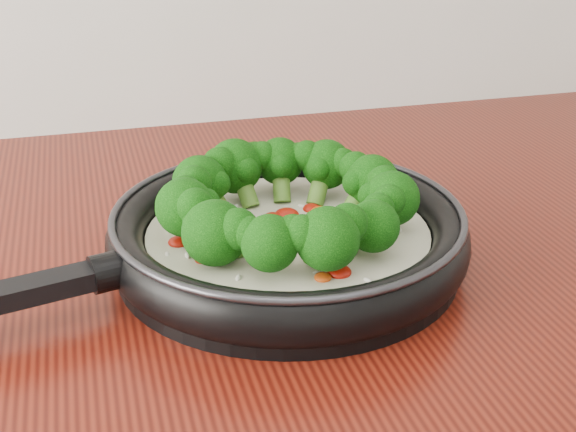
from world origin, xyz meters
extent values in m
cylinder|color=black|center=(-0.04, 1.03, 0.91)|extent=(0.39, 0.39, 0.01)
torus|color=black|center=(-0.04, 1.03, 0.93)|extent=(0.41, 0.41, 0.04)
torus|color=#2D2D33|center=(-0.04, 1.03, 0.95)|extent=(0.40, 0.40, 0.01)
cube|color=black|center=(-0.30, 0.97, 0.94)|extent=(0.20, 0.07, 0.02)
cylinder|color=black|center=(-0.21, 0.99, 0.94)|extent=(0.04, 0.04, 0.03)
cylinder|color=beige|center=(-0.04, 1.03, 0.92)|extent=(0.32, 0.32, 0.02)
ellipsoid|color=#A11207|center=(-0.15, 1.03, 0.94)|extent=(0.03, 0.03, 0.01)
ellipsoid|color=#A11207|center=(-0.02, 0.94, 0.94)|extent=(0.03, 0.03, 0.01)
ellipsoid|color=#D6460D|center=(0.00, 1.06, 0.94)|extent=(0.02, 0.02, 0.01)
ellipsoid|color=#A11207|center=(-0.01, 1.07, 0.94)|extent=(0.03, 0.03, 0.01)
ellipsoid|color=#A11207|center=(-0.05, 1.06, 0.94)|extent=(0.02, 0.02, 0.01)
ellipsoid|color=#D6460D|center=(-0.04, 0.93, 0.94)|extent=(0.02, 0.02, 0.01)
ellipsoid|color=#A11207|center=(-0.03, 1.03, 0.94)|extent=(0.03, 0.03, 0.01)
ellipsoid|color=#A11207|center=(-0.13, 0.99, 0.94)|extent=(0.02, 0.02, 0.01)
ellipsoid|color=#D6460D|center=(-0.14, 1.08, 0.94)|extent=(0.02, 0.02, 0.01)
ellipsoid|color=#A11207|center=(-0.08, 0.99, 0.94)|extent=(0.02, 0.02, 0.01)
ellipsoid|color=#A11207|center=(-0.05, 1.06, 0.94)|extent=(0.02, 0.02, 0.01)
ellipsoid|color=#D6460D|center=(-0.07, 1.03, 0.94)|extent=(0.03, 0.03, 0.01)
ellipsoid|color=#A11207|center=(-0.12, 1.10, 0.94)|extent=(0.02, 0.02, 0.01)
ellipsoid|color=#A11207|center=(-0.04, 1.06, 0.94)|extent=(0.03, 0.03, 0.01)
ellipsoid|color=#D6460D|center=(-0.13, 1.07, 0.94)|extent=(0.03, 0.03, 0.01)
ellipsoid|color=#A11207|center=(-0.07, 1.06, 0.94)|extent=(0.02, 0.02, 0.01)
ellipsoid|color=#A11207|center=(-0.04, 1.04, 0.94)|extent=(0.02, 0.02, 0.01)
ellipsoid|color=#D6460D|center=(0.01, 1.02, 0.94)|extent=(0.02, 0.02, 0.01)
ellipsoid|color=white|center=(-0.09, 1.07, 0.94)|extent=(0.01, 0.01, 0.00)
ellipsoid|color=white|center=(-0.15, 1.09, 0.94)|extent=(0.01, 0.01, 0.00)
ellipsoid|color=white|center=(-0.04, 1.03, 0.94)|extent=(0.01, 0.01, 0.00)
ellipsoid|color=white|center=(-0.04, 1.03, 0.94)|extent=(0.01, 0.01, 0.00)
ellipsoid|color=white|center=(0.00, 1.04, 0.94)|extent=(0.01, 0.01, 0.00)
ellipsoid|color=white|center=(-0.08, 1.10, 0.94)|extent=(0.01, 0.01, 0.00)
ellipsoid|color=white|center=(-0.03, 1.04, 0.94)|extent=(0.01, 0.01, 0.00)
ellipsoid|color=white|center=(0.00, 0.92, 0.94)|extent=(0.01, 0.01, 0.00)
ellipsoid|color=white|center=(-0.04, 0.95, 0.93)|extent=(0.01, 0.01, 0.00)
ellipsoid|color=white|center=(-0.13, 1.11, 0.94)|extent=(0.01, 0.01, 0.00)
ellipsoid|color=white|center=(-0.01, 1.08, 0.94)|extent=(0.01, 0.01, 0.00)
ellipsoid|color=white|center=(-0.12, 1.08, 0.93)|extent=(0.01, 0.01, 0.00)
ellipsoid|color=white|center=(-0.16, 1.01, 0.93)|extent=(0.01, 0.01, 0.00)
ellipsoid|color=white|center=(-0.04, 1.01, 0.94)|extent=(0.01, 0.01, 0.00)
ellipsoid|color=white|center=(-0.08, 0.98, 0.94)|extent=(0.01, 0.01, 0.00)
ellipsoid|color=white|center=(-0.11, 0.95, 0.94)|extent=(0.01, 0.01, 0.00)
ellipsoid|color=white|center=(-0.05, 1.01, 0.94)|extent=(0.01, 0.01, 0.00)
ellipsoid|color=white|center=(-0.06, 1.11, 0.94)|extent=(0.01, 0.01, 0.00)
ellipsoid|color=white|center=(0.04, 1.07, 0.94)|extent=(0.01, 0.01, 0.00)
ellipsoid|color=white|center=(-0.04, 1.06, 0.94)|extent=(0.01, 0.01, 0.00)
ellipsoid|color=white|center=(-0.04, 0.94, 0.94)|extent=(0.01, 0.01, 0.00)
ellipsoid|color=white|center=(-0.14, 1.00, 0.94)|extent=(0.00, 0.01, 0.00)
ellipsoid|color=white|center=(-0.04, 0.97, 0.94)|extent=(0.01, 0.01, 0.00)
ellipsoid|color=white|center=(0.06, 1.01, 0.94)|extent=(0.01, 0.01, 0.00)
ellipsoid|color=white|center=(-0.06, 1.12, 0.94)|extent=(0.01, 0.01, 0.00)
cylinder|color=#5D8F2E|center=(0.03, 1.05, 0.95)|extent=(0.04, 0.03, 0.04)
sphere|color=black|center=(0.05, 1.05, 0.97)|extent=(0.06, 0.06, 0.05)
sphere|color=black|center=(0.04, 1.07, 0.98)|extent=(0.04, 0.04, 0.03)
sphere|color=black|center=(0.05, 1.03, 0.97)|extent=(0.04, 0.04, 0.03)
sphere|color=black|center=(0.03, 1.05, 0.97)|extent=(0.03, 0.03, 0.03)
cylinder|color=#5D8F2E|center=(0.01, 1.09, 0.95)|extent=(0.04, 0.04, 0.04)
sphere|color=black|center=(0.02, 1.11, 0.97)|extent=(0.06, 0.06, 0.05)
sphere|color=black|center=(0.00, 1.11, 0.98)|extent=(0.04, 0.04, 0.03)
sphere|color=black|center=(0.03, 1.09, 0.98)|extent=(0.04, 0.04, 0.03)
sphere|color=black|center=(0.01, 1.09, 0.97)|extent=(0.03, 0.03, 0.03)
cylinder|color=#5D8F2E|center=(-0.03, 1.11, 0.95)|extent=(0.02, 0.04, 0.04)
sphere|color=black|center=(-0.03, 1.13, 0.97)|extent=(0.06, 0.06, 0.05)
sphere|color=black|center=(-0.04, 1.12, 0.98)|extent=(0.04, 0.04, 0.03)
sphere|color=black|center=(-0.01, 1.12, 0.98)|extent=(0.03, 0.03, 0.03)
sphere|color=black|center=(-0.03, 1.11, 0.97)|extent=(0.03, 0.03, 0.02)
cylinder|color=#5D8F2E|center=(-0.07, 1.10, 0.95)|extent=(0.03, 0.04, 0.04)
sphere|color=black|center=(-0.07, 1.12, 0.97)|extent=(0.07, 0.07, 0.06)
sphere|color=black|center=(-0.09, 1.11, 0.98)|extent=(0.04, 0.04, 0.04)
sphere|color=black|center=(-0.05, 1.13, 0.98)|extent=(0.04, 0.04, 0.03)
sphere|color=black|center=(-0.07, 1.10, 0.97)|extent=(0.03, 0.03, 0.03)
cylinder|color=#5D8F2E|center=(-0.10, 1.08, 0.95)|extent=(0.04, 0.04, 0.04)
sphere|color=black|center=(-0.12, 1.09, 0.97)|extent=(0.06, 0.06, 0.05)
sphere|color=black|center=(-0.12, 1.07, 0.98)|extent=(0.04, 0.04, 0.03)
sphere|color=black|center=(-0.10, 1.11, 0.97)|extent=(0.04, 0.04, 0.03)
sphere|color=black|center=(-0.10, 1.08, 0.97)|extent=(0.03, 0.03, 0.03)
cylinder|color=#5D8F2E|center=(-0.12, 1.03, 0.95)|extent=(0.04, 0.02, 0.04)
sphere|color=black|center=(-0.14, 1.03, 0.97)|extent=(0.06, 0.06, 0.05)
sphere|color=black|center=(-0.13, 1.01, 0.98)|extent=(0.04, 0.04, 0.03)
sphere|color=black|center=(-0.13, 1.05, 0.98)|extent=(0.04, 0.04, 0.03)
sphere|color=black|center=(-0.12, 1.03, 0.97)|extent=(0.03, 0.03, 0.03)
cylinder|color=#5D8F2E|center=(-0.11, 0.99, 0.95)|extent=(0.04, 0.03, 0.04)
sphere|color=black|center=(-0.12, 0.98, 0.97)|extent=(0.07, 0.07, 0.06)
sphere|color=black|center=(-0.10, 0.97, 0.97)|extent=(0.04, 0.04, 0.04)
sphere|color=black|center=(-0.13, 1.00, 0.97)|extent=(0.04, 0.04, 0.03)
sphere|color=black|center=(-0.10, 0.99, 0.97)|extent=(0.03, 0.03, 0.03)
cylinder|color=#5D8F2E|center=(-0.07, 0.96, 0.95)|extent=(0.03, 0.04, 0.04)
sphere|color=black|center=(-0.08, 0.95, 0.97)|extent=(0.06, 0.06, 0.05)
sphere|color=black|center=(-0.06, 0.95, 0.98)|extent=(0.04, 0.04, 0.03)
sphere|color=black|center=(-0.10, 0.96, 0.97)|extent=(0.03, 0.03, 0.03)
sphere|color=black|center=(-0.07, 0.96, 0.97)|extent=(0.03, 0.03, 0.02)
cylinder|color=#5D8F2E|center=(-0.04, 0.96, 0.95)|extent=(0.02, 0.04, 0.04)
sphere|color=black|center=(-0.04, 0.94, 0.97)|extent=(0.07, 0.07, 0.05)
sphere|color=black|center=(-0.02, 0.94, 0.98)|extent=(0.04, 0.04, 0.03)
sphere|color=black|center=(-0.06, 0.94, 0.98)|extent=(0.04, 0.04, 0.03)
sphere|color=black|center=(-0.04, 0.96, 0.97)|extent=(0.03, 0.03, 0.03)
cylinder|color=#5D8F2E|center=(0.00, 0.97, 0.95)|extent=(0.03, 0.04, 0.04)
sphere|color=black|center=(0.01, 0.96, 0.97)|extent=(0.06, 0.06, 0.05)
sphere|color=black|center=(0.02, 0.97, 0.97)|extent=(0.04, 0.04, 0.03)
sphere|color=black|center=(0.00, 0.95, 0.97)|extent=(0.03, 0.03, 0.03)
sphere|color=black|center=(0.00, 0.97, 0.97)|extent=(0.03, 0.03, 0.02)
cylinder|color=#5D8F2E|center=(0.03, 1.01, 0.95)|extent=(0.04, 0.03, 0.04)
sphere|color=black|center=(0.05, 1.00, 0.97)|extent=(0.06, 0.06, 0.05)
sphere|color=black|center=(0.05, 1.02, 0.98)|extent=(0.04, 0.04, 0.03)
sphere|color=black|center=(0.04, 0.98, 0.98)|extent=(0.04, 0.04, 0.03)
sphere|color=black|center=(0.03, 1.01, 0.97)|extent=(0.03, 0.03, 0.03)
camera|label=1|loc=(-0.22, 0.40, 1.25)|focal=48.50mm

